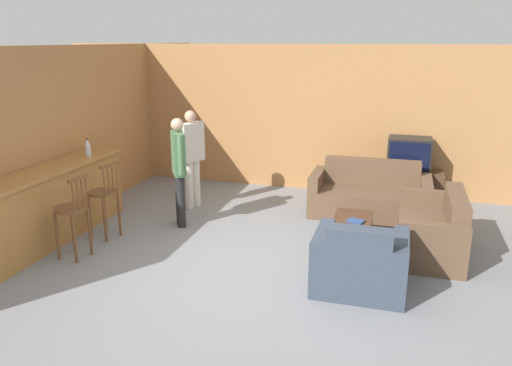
# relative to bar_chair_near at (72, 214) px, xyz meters

# --- Properties ---
(ground_plane) EXTENTS (24.00, 24.00, 0.00)m
(ground_plane) POSITION_rel_bar_chair_near_xyz_m (2.17, 0.22, -0.57)
(ground_plane) COLOR gray
(wall_back) EXTENTS (9.40, 0.08, 2.60)m
(wall_back) POSITION_rel_bar_chair_near_xyz_m (2.17, 3.86, 0.73)
(wall_back) COLOR #B27A47
(wall_back) RESTS_ON ground_plane
(wall_left) EXTENTS (0.08, 8.64, 2.60)m
(wall_left) POSITION_rel_bar_chair_near_xyz_m (-0.96, 1.54, 0.73)
(wall_left) COLOR #B27A47
(wall_left) RESTS_ON ground_plane
(bar_counter) EXTENTS (0.55, 2.81, 1.03)m
(bar_counter) POSITION_rel_bar_chair_near_xyz_m (-0.62, 0.38, -0.06)
(bar_counter) COLOR #A87038
(bar_counter) RESTS_ON ground_plane
(bar_chair_near) EXTENTS (0.44, 0.44, 1.08)m
(bar_chair_near) POSITION_rel_bar_chair_near_xyz_m (0.00, 0.00, 0.00)
(bar_chair_near) COLOR brown
(bar_chair_near) RESTS_ON ground_plane
(bar_chair_mid) EXTENTS (0.47, 0.47, 1.08)m
(bar_chair_mid) POSITION_rel_bar_chair_near_xyz_m (-0.00, 0.70, 0.00)
(bar_chair_mid) COLOR brown
(bar_chair_mid) RESTS_ON ground_plane
(couch_far) EXTENTS (1.81, 0.86, 0.84)m
(couch_far) POSITION_rel_bar_chair_near_xyz_m (3.46, 2.67, -0.27)
(couch_far) COLOR brown
(couch_far) RESTS_ON ground_plane
(armchair_near) EXTENTS (1.00, 0.82, 0.82)m
(armchair_near) POSITION_rel_bar_chair_near_xyz_m (3.54, 0.13, -0.27)
(armchair_near) COLOR #384251
(armchair_near) RESTS_ON ground_plane
(loveseat_right) EXTENTS (0.80, 1.53, 0.81)m
(loveseat_right) POSITION_rel_bar_chair_near_xyz_m (4.36, 1.44, -0.28)
(loveseat_right) COLOR brown
(loveseat_right) RESTS_ON ground_plane
(coffee_table) EXTENTS (0.50, 1.01, 0.38)m
(coffee_table) POSITION_rel_bar_chair_near_xyz_m (3.33, 1.27, -0.25)
(coffee_table) COLOR #472D1E
(coffee_table) RESTS_ON ground_plane
(tv_unit) EXTENTS (1.15, 0.49, 0.56)m
(tv_unit) POSITION_rel_bar_chair_near_xyz_m (4.02, 3.50, -0.29)
(tv_unit) COLOR #513823
(tv_unit) RESTS_ON ground_plane
(tv) EXTENTS (0.70, 0.50, 0.56)m
(tv) POSITION_rel_bar_chair_near_xyz_m (4.02, 3.49, 0.26)
(tv) COLOR black
(tv) RESTS_ON tv_unit
(bottle) EXTENTS (0.08, 0.08, 0.26)m
(bottle) POSITION_rel_bar_chair_near_xyz_m (-0.53, 1.18, 0.57)
(bottle) COLOR silver
(bottle) RESTS_ON bar_counter
(book_on_table) EXTENTS (0.25, 0.21, 0.02)m
(book_on_table) POSITION_rel_bar_chair_near_xyz_m (3.38, 1.26, -0.18)
(book_on_table) COLOR navy
(book_on_table) RESTS_ON coffee_table
(person_by_window) EXTENTS (0.33, 0.52, 1.60)m
(person_by_window) POSITION_rel_bar_chair_near_xyz_m (0.65, 2.25, 0.33)
(person_by_window) COLOR silver
(person_by_window) RESTS_ON ground_plane
(person_by_counter) EXTENTS (0.35, 0.44, 1.61)m
(person_by_counter) POSITION_rel_bar_chair_near_xyz_m (0.81, 1.41, 0.34)
(person_by_counter) COLOR black
(person_by_counter) RESTS_ON ground_plane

